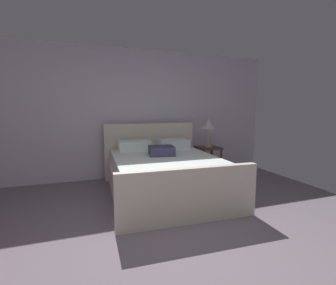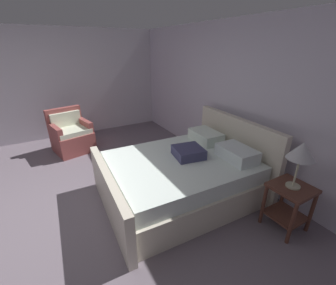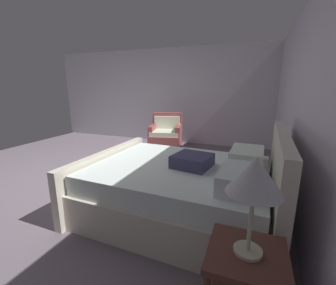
% 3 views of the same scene
% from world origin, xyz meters
% --- Properties ---
extents(ground_plane, '(6.16, 6.22, 0.02)m').
position_xyz_m(ground_plane, '(0.00, 0.00, -0.01)').
color(ground_plane, slate).
extents(wall_back, '(6.28, 0.12, 2.52)m').
position_xyz_m(wall_back, '(0.00, 3.17, 1.26)').
color(wall_back, silver).
rests_on(wall_back, ground).
extents(wall_side_left, '(0.12, 6.34, 2.52)m').
position_xyz_m(wall_side_left, '(-3.14, 0.00, 1.26)').
color(wall_side_left, silver).
rests_on(wall_side_left, ground).
extents(bed, '(1.84, 2.25, 1.09)m').
position_xyz_m(bed, '(0.45, 1.92, 0.34)').
color(bed, beige).
rests_on(bed, ground).
extents(nightstand_right, '(0.44, 0.44, 0.60)m').
position_xyz_m(nightstand_right, '(1.65, 2.66, 0.40)').
color(nightstand_right, '#563024').
rests_on(nightstand_right, ground).
extents(table_lamp_right, '(0.30, 0.30, 0.56)m').
position_xyz_m(table_lamp_right, '(1.65, 2.66, 1.05)').
color(table_lamp_right, '#B7B293').
rests_on(table_lamp_right, nightstand_right).
extents(armchair, '(0.87, 0.86, 0.90)m').
position_xyz_m(armchair, '(-2.07, 0.70, 0.35)').
color(armchair, '#974845').
rests_on(armchair, ground).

